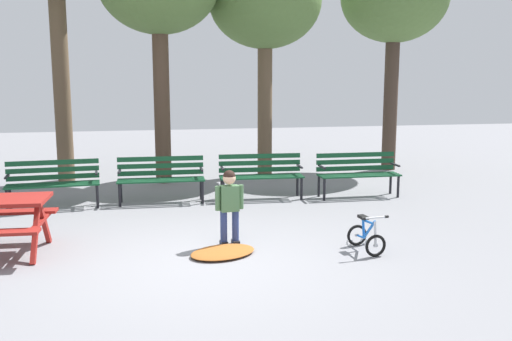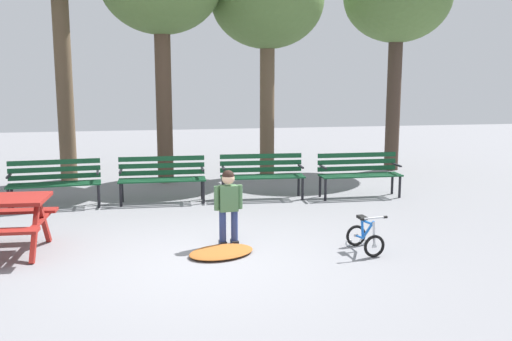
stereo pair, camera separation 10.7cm
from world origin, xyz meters
name	(u,v)px [view 1 (the left image)]	position (x,y,z in m)	size (l,w,h in m)	color
ground	(200,263)	(0.00, 0.00, 0.00)	(36.00, 36.00, 0.00)	gray
park_bench_far_left	(53,180)	(-2.26, 3.57, 0.51)	(1.63, 0.58, 0.85)	#144728
park_bench_left	(161,175)	(-0.35, 3.65, 0.51)	(1.61, 0.50, 0.85)	#144728
park_bench_right	(261,172)	(1.55, 3.64, 0.51)	(1.62, 0.54, 0.85)	#144728
park_bench_far_right	(357,171)	(3.45, 3.44, 0.51)	(1.61, 0.47, 0.85)	#144728
child_standing	(229,201)	(0.49, 0.71, 0.63)	(0.41, 0.19, 1.07)	navy
kids_bicycle	(366,237)	(2.27, 0.07, 0.20)	(0.42, 0.59, 0.54)	black
leaf_pile	(223,252)	(0.34, 0.29, 0.04)	(0.91, 0.64, 0.07)	#9E5623
tree_right	(265,3)	(2.19, 6.26, 4.00)	(2.60, 2.60, 5.16)	brown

